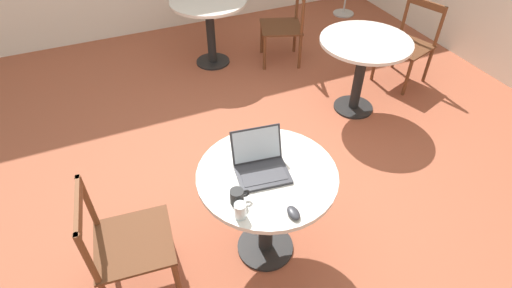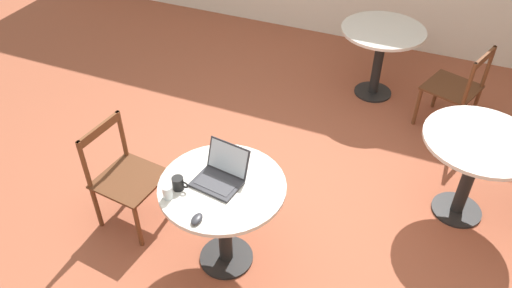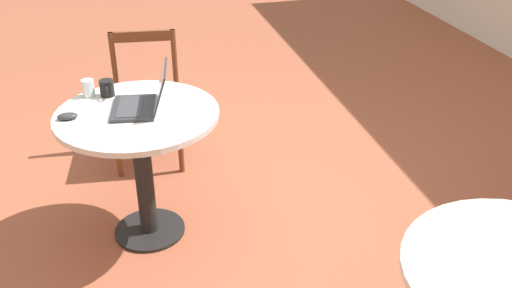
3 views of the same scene
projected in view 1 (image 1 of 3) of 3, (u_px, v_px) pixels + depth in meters
ground_plane at (250, 189)px, 3.26m from camera, size 16.00×16.00×0.00m
cafe_table_near at (267, 192)px, 2.45m from camera, size 0.84×0.84×0.76m
cafe_table_mid at (363, 57)px, 3.71m from camera, size 0.84×0.84×0.76m
cafe_table_far at (209, 15)px, 4.40m from camera, size 0.84×0.84×0.76m
chair_near_left at (126, 244)px, 2.36m from camera, size 0.50×0.50×0.85m
chair_mid_right at (409, 44)px, 4.23m from camera, size 0.57×0.57×0.85m
chair_far_right at (285, 26)px, 4.55m from camera, size 0.58×0.58×0.85m
laptop at (261, 165)px, 2.33m from camera, size 0.34×0.33×0.22m
mouse at (293, 213)px, 2.10m from camera, size 0.06×0.10×0.03m
mug at (237, 197)px, 2.14m from camera, size 0.11×0.08×0.09m
drinking_glass at (240, 211)px, 2.07m from camera, size 0.06×0.06×0.09m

